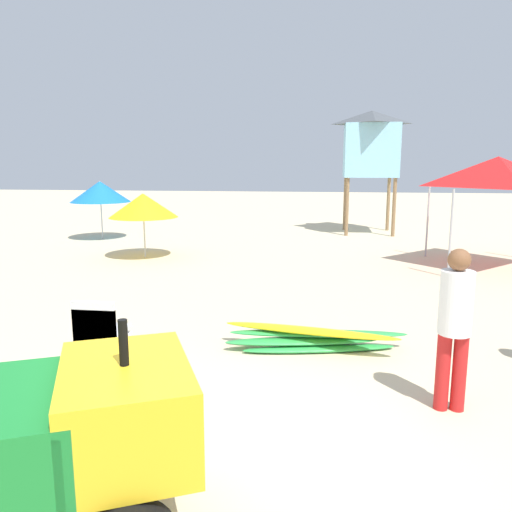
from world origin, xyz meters
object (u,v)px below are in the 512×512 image
at_px(stacked_plastic_chairs, 100,335).
at_px(surfboard_pile, 312,338).
at_px(lifeguard_tower, 371,144).
at_px(beach_umbrella_left, 143,205).
at_px(popup_canopy, 497,172).
at_px(beach_umbrella_mid, 100,192).
at_px(lifeguard_near_center, 455,319).

distance_m(stacked_plastic_chairs, surfboard_pile, 2.74).
bearing_deg(surfboard_pile, lifeguard_tower, 81.81).
distance_m(surfboard_pile, beach_umbrella_left, 7.73).
xyz_separation_m(stacked_plastic_chairs, popup_canopy, (6.38, 7.47, 1.65)).
bearing_deg(stacked_plastic_chairs, beach_umbrella_mid, 114.23).
height_order(stacked_plastic_chairs, popup_canopy, popup_canopy).
xyz_separation_m(surfboard_pile, popup_canopy, (4.09, 6.02, 2.09)).
bearing_deg(beach_umbrella_left, stacked_plastic_chairs, -73.59).
xyz_separation_m(popup_canopy, beach_umbrella_mid, (-11.14, 3.12, -0.71)).
relative_size(lifeguard_tower, beach_umbrella_left, 2.37).
relative_size(popup_canopy, beach_umbrella_left, 1.46).
bearing_deg(lifeguard_near_center, popup_canopy, 70.35).
bearing_deg(beach_umbrella_mid, surfboard_pile, -52.34).
bearing_deg(beach_umbrella_mid, beach_umbrella_left, -49.75).
distance_m(lifeguard_near_center, popup_canopy, 8.07).
relative_size(surfboard_pile, lifeguard_tower, 0.59).
bearing_deg(surfboard_pile, lifeguard_near_center, -46.24).
distance_m(lifeguard_near_center, beach_umbrella_mid, 13.59).
relative_size(lifeguard_near_center, beach_umbrella_left, 0.93).
distance_m(surfboard_pile, popup_canopy, 7.57).
height_order(popup_canopy, lifeguard_tower, lifeguard_tower).
height_order(beach_umbrella_left, beach_umbrella_mid, beach_umbrella_mid).
height_order(stacked_plastic_chairs, lifeguard_near_center, lifeguard_near_center).
relative_size(stacked_plastic_chairs, popup_canopy, 0.39).
xyz_separation_m(lifeguard_tower, beach_umbrella_left, (-6.22, -5.60, -1.72)).
height_order(surfboard_pile, beach_umbrella_left, beach_umbrella_left).
xyz_separation_m(surfboard_pile, lifeguard_near_center, (1.42, -1.48, 0.78)).
relative_size(lifeguard_near_center, lifeguard_tower, 0.39).
bearing_deg(lifeguard_near_center, beach_umbrella_left, 127.90).
xyz_separation_m(stacked_plastic_chairs, lifeguard_tower, (3.98, 13.20, 2.49)).
height_order(lifeguard_near_center, popup_canopy, popup_canopy).
distance_m(stacked_plastic_chairs, beach_umbrella_mid, 11.64).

